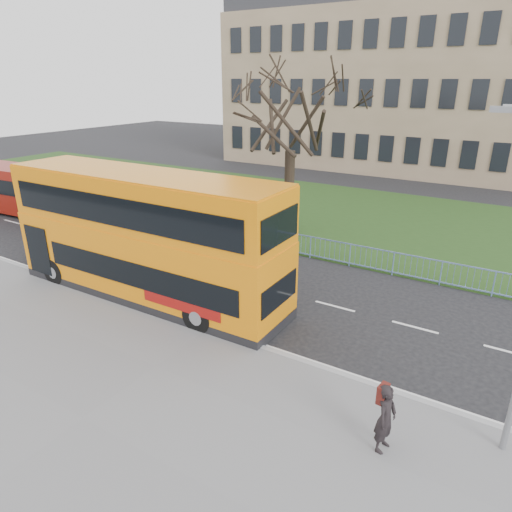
{
  "coord_description": "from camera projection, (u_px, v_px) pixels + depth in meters",
  "views": [
    {
      "loc": [
        8.59,
        -12.32,
        8.14
      ],
      "look_at": [
        0.37,
        1.0,
        2.03
      ],
      "focal_mm": 32.0,
      "sensor_mm": 36.0,
      "label": 1
    }
  ],
  "objects": [
    {
      "name": "ground",
      "position": [
        233.0,
        313.0,
        16.93
      ],
      "size": [
        120.0,
        120.0,
        0.0
      ],
      "primitive_type": "plane",
      "color": "black",
      "rests_on": "ground"
    },
    {
      "name": "pavement",
      "position": [
        83.0,
        420.0,
        11.56
      ],
      "size": [
        80.0,
        10.5,
        0.12
      ],
      "primitive_type": "cube",
      "color": "slate",
      "rests_on": "ground"
    },
    {
      "name": "kerb",
      "position": [
        208.0,
        330.0,
        15.67
      ],
      "size": [
        80.0,
        0.2,
        0.14
      ],
      "primitive_type": "cube",
      "color": "gray",
      "rests_on": "ground"
    },
    {
      "name": "grass_verge",
      "position": [
        363.0,
        218.0,
        28.25
      ],
      "size": [
        80.0,
        15.4,
        0.08
      ],
      "primitive_type": "cube",
      "color": "#1F3B15",
      "rests_on": "ground"
    },
    {
      "name": "guard_railing",
      "position": [
        310.0,
        247.0,
        21.96
      ],
      "size": [
        40.0,
        0.12,
        1.1
      ],
      "primitive_type": null,
      "color": "#7495CF",
      "rests_on": "ground"
    },
    {
      "name": "bare_tree",
      "position": [
        291.0,
        135.0,
        24.39
      ],
      "size": [
        7.33,
        7.33,
        10.47
      ],
      "primitive_type": null,
      "color": "black",
      "rests_on": "grass_verge"
    },
    {
      "name": "civic_building",
      "position": [
        392.0,
        91.0,
        44.57
      ],
      "size": [
        30.0,
        15.0,
        14.0
      ],
      "primitive_type": "cube",
      "color": "#816C52",
      "rests_on": "ground"
    },
    {
      "name": "yellow_bus",
      "position": [
        145.0,
        234.0,
        17.36
      ],
      "size": [
        11.67,
        2.91,
        4.88
      ],
      "rotation": [
        0.0,
        0.0,
        0.01
      ],
      "color": "orange",
      "rests_on": "ground"
    },
    {
      "name": "red_bus",
      "position": [
        10.0,
        187.0,
        29.45
      ],
      "size": [
        11.34,
        3.33,
        2.95
      ],
      "rotation": [
        0.0,
        0.0,
        0.07
      ],
      "color": "maroon",
      "rests_on": "ground"
    },
    {
      "name": "pedestrian",
      "position": [
        386.0,
        418.0,
        10.29
      ],
      "size": [
        0.49,
        0.68,
        1.72
      ],
      "primitive_type": "imported",
      "rotation": [
        0.0,
        0.0,
        1.44
      ],
      "color": "black",
      "rests_on": "pavement"
    }
  ]
}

